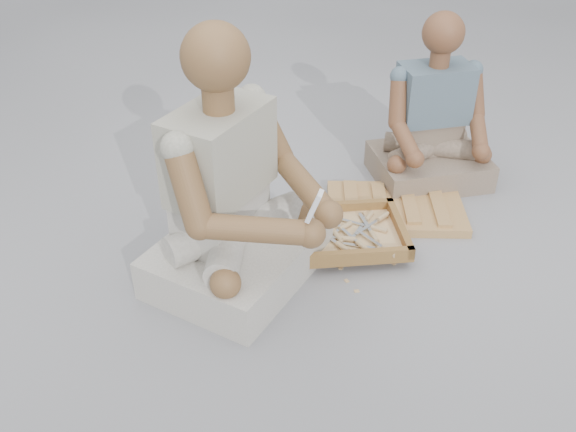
% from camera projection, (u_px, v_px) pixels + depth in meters
% --- Properties ---
extents(ground, '(60.00, 60.00, 0.00)m').
position_uv_depth(ground, '(296.00, 303.00, 2.45)').
color(ground, '#9D9EA3').
rests_on(ground, ground).
extents(carved_panel, '(0.67, 0.50, 0.04)m').
position_uv_depth(carved_panel, '(395.00, 208.00, 2.96)').
color(carved_panel, '#A2823F').
rests_on(carved_panel, ground).
extents(tool_tray, '(0.57, 0.51, 0.06)m').
position_uv_depth(tool_tray, '(346.00, 234.00, 2.72)').
color(tool_tray, brown).
rests_on(tool_tray, carved_panel).
extents(chisel_0, '(0.22, 0.04, 0.02)m').
position_uv_depth(chisel_0, '(380.00, 249.00, 2.61)').
color(chisel_0, silver).
rests_on(chisel_0, tool_tray).
extents(chisel_1, '(0.09, 0.21, 0.02)m').
position_uv_depth(chisel_1, '(372.00, 234.00, 2.71)').
color(chisel_1, silver).
rests_on(chisel_1, tool_tray).
extents(chisel_2, '(0.15, 0.19, 0.02)m').
position_uv_depth(chisel_2, '(342.00, 228.00, 2.73)').
color(chisel_2, silver).
rests_on(chisel_2, tool_tray).
extents(chisel_3, '(0.14, 0.19, 0.02)m').
position_uv_depth(chisel_3, '(380.00, 219.00, 2.78)').
color(chisel_3, silver).
rests_on(chisel_3, tool_tray).
extents(chisel_4, '(0.10, 0.21, 0.02)m').
position_uv_depth(chisel_4, '(372.00, 234.00, 2.69)').
color(chisel_4, silver).
rests_on(chisel_4, tool_tray).
extents(chisel_5, '(0.16, 0.18, 0.02)m').
position_uv_depth(chisel_5, '(359.00, 244.00, 2.63)').
color(chisel_5, silver).
rests_on(chisel_5, tool_tray).
extents(chisel_6, '(0.22, 0.02, 0.02)m').
position_uv_depth(chisel_6, '(342.00, 238.00, 2.67)').
color(chisel_6, silver).
rests_on(chisel_6, tool_tray).
extents(chisel_7, '(0.22, 0.08, 0.02)m').
position_uv_depth(chisel_7, '(374.00, 228.00, 2.74)').
color(chisel_7, silver).
rests_on(chisel_7, tool_tray).
extents(chisel_8, '(0.14, 0.19, 0.02)m').
position_uv_depth(chisel_8, '(335.00, 233.00, 2.69)').
color(chisel_8, silver).
rests_on(chisel_8, tool_tray).
extents(chisel_9, '(0.17, 0.16, 0.02)m').
position_uv_depth(chisel_9, '(339.00, 245.00, 2.63)').
color(chisel_9, silver).
rests_on(chisel_9, tool_tray).
extents(chisel_10, '(0.09, 0.21, 0.02)m').
position_uv_depth(chisel_10, '(367.00, 219.00, 2.80)').
color(chisel_10, silver).
rests_on(chisel_10, tool_tray).
extents(chisel_11, '(0.17, 0.16, 0.02)m').
position_uv_depth(chisel_11, '(385.00, 249.00, 2.60)').
color(chisel_11, silver).
rests_on(chisel_11, tool_tray).
extents(wood_chip_0, '(0.02, 0.02, 0.00)m').
position_uv_depth(wood_chip_0, '(275.00, 269.00, 2.62)').
color(wood_chip_0, '#DDBE82').
rests_on(wood_chip_0, ground).
extents(wood_chip_1, '(0.02, 0.02, 0.00)m').
position_uv_depth(wood_chip_1, '(347.00, 281.00, 2.55)').
color(wood_chip_1, '#DDBE82').
rests_on(wood_chip_1, ground).
extents(wood_chip_2, '(0.02, 0.02, 0.00)m').
position_uv_depth(wood_chip_2, '(285.00, 236.00, 2.81)').
color(wood_chip_2, '#DDBE82').
rests_on(wood_chip_2, ground).
extents(wood_chip_3, '(0.02, 0.02, 0.00)m').
position_uv_depth(wood_chip_3, '(303.00, 228.00, 2.86)').
color(wood_chip_3, '#DDBE82').
rests_on(wood_chip_3, ground).
extents(wood_chip_4, '(0.02, 0.02, 0.00)m').
position_uv_depth(wood_chip_4, '(357.00, 291.00, 2.50)').
color(wood_chip_4, '#DDBE82').
rests_on(wood_chip_4, ground).
extents(wood_chip_5, '(0.02, 0.02, 0.00)m').
position_uv_depth(wood_chip_5, '(393.00, 263.00, 2.65)').
color(wood_chip_5, '#DDBE82').
rests_on(wood_chip_5, ground).
extents(wood_chip_6, '(0.02, 0.02, 0.00)m').
position_uv_depth(wood_chip_6, '(373.00, 263.00, 2.65)').
color(wood_chip_6, '#DDBE82').
rests_on(wood_chip_6, ground).
extents(wood_chip_7, '(0.02, 0.02, 0.00)m').
position_uv_depth(wood_chip_7, '(373.00, 212.00, 2.96)').
color(wood_chip_7, '#DDBE82').
rests_on(wood_chip_7, ground).
extents(wood_chip_8, '(0.02, 0.02, 0.00)m').
position_uv_depth(wood_chip_8, '(309.00, 199.00, 3.06)').
color(wood_chip_8, '#DDBE82').
rests_on(wood_chip_8, ground).
extents(wood_chip_9, '(0.02, 0.02, 0.00)m').
position_uv_depth(wood_chip_9, '(412.00, 260.00, 2.67)').
color(wood_chip_9, '#DDBE82').
rests_on(wood_chip_9, ground).
extents(wood_chip_10, '(0.02, 0.02, 0.00)m').
position_uv_depth(wood_chip_10, '(341.00, 268.00, 2.62)').
color(wood_chip_10, '#DDBE82').
rests_on(wood_chip_10, ground).
extents(wood_chip_11, '(0.02, 0.02, 0.00)m').
position_uv_depth(wood_chip_11, '(360.00, 241.00, 2.78)').
color(wood_chip_11, '#DDBE82').
rests_on(wood_chip_11, ground).
extents(wood_chip_12, '(0.02, 0.02, 0.00)m').
position_uv_depth(wood_chip_12, '(307.00, 232.00, 2.83)').
color(wood_chip_12, '#DDBE82').
rests_on(wood_chip_12, ground).
extents(craftsman, '(0.77, 0.79, 1.02)m').
position_uv_depth(craftsman, '(234.00, 201.00, 2.40)').
color(craftsman, beige).
rests_on(craftsman, ground).
extents(companion, '(0.65, 0.59, 0.82)m').
position_uv_depth(companion, '(433.00, 128.00, 3.08)').
color(companion, gray).
rests_on(companion, ground).
extents(mobile_phone, '(0.06, 0.05, 0.12)m').
position_uv_depth(mobile_phone, '(314.00, 206.00, 2.12)').
color(mobile_phone, white).
rests_on(mobile_phone, craftsman).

